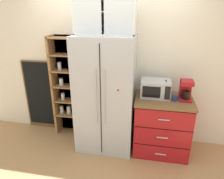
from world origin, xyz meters
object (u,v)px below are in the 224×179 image
object	(u,v)px
microwave	(155,88)
mug_navy	(175,98)
chalkboard_menu	(41,95)
coffee_maker	(186,90)
bottle_clear	(165,91)
refrigerator	(106,94)

from	to	relation	value
microwave	mug_navy	bearing A→B (deg)	-22.03
chalkboard_menu	mug_navy	bearing A→B (deg)	-8.73
coffee_maker	mug_navy	xyz separation A→B (m)	(-0.15, -0.07, -0.11)
bottle_clear	chalkboard_menu	bearing A→B (deg)	171.93
refrigerator	coffee_maker	xyz separation A→B (m)	(1.20, 0.02, 0.16)
microwave	coffee_maker	bearing A→B (deg)	-5.52
coffee_maker	microwave	bearing A→B (deg)	174.48
bottle_clear	microwave	bearing A→B (deg)	154.73
refrigerator	mug_navy	distance (m)	1.05
microwave	chalkboard_menu	distance (m)	2.15
coffee_maker	bottle_clear	xyz separation A→B (m)	(-0.29, -0.02, -0.03)
microwave	bottle_clear	world-z (taller)	bottle_clear
refrigerator	coffee_maker	world-z (taller)	refrigerator
refrigerator	chalkboard_menu	xyz separation A→B (m)	(-1.34, 0.32, -0.25)
refrigerator	microwave	world-z (taller)	refrigerator
mug_navy	chalkboard_menu	size ratio (longest dim) A/B	0.08
chalkboard_menu	refrigerator	bearing A→B (deg)	-13.29
microwave	coffee_maker	distance (m)	0.44
microwave	chalkboard_menu	bearing A→B (deg)	173.17
microwave	mug_navy	world-z (taller)	microwave
coffee_maker	refrigerator	bearing A→B (deg)	-178.92
mug_navy	chalkboard_menu	xyz separation A→B (m)	(-2.38, 0.37, -0.30)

